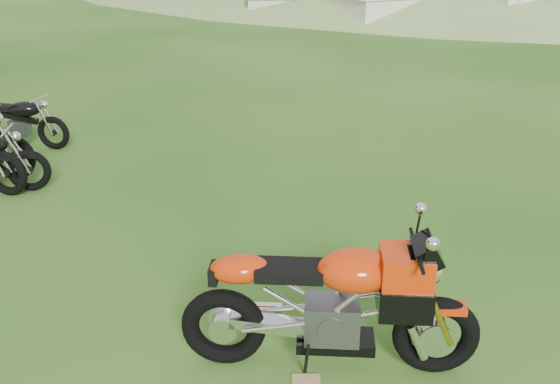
{
  "coord_description": "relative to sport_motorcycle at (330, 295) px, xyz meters",
  "views": [
    {
      "loc": [
        0.04,
        -5.23,
        3.29
      ],
      "look_at": [
        0.31,
        0.4,
        0.92
      ],
      "focal_mm": 40.0,
      "sensor_mm": 36.0,
      "label": 1
    }
  ],
  "objects": [
    {
      "name": "vintage_moto_d",
      "position": [
        -4.36,
        5.78,
        -0.23
      ],
      "size": [
        1.75,
        0.83,
        0.9
      ],
      "primitive_type": null,
      "rotation": [
        0.0,
        0.0,
        -0.26
      ],
      "color": "black",
      "rests_on": "ground"
    },
    {
      "name": "ground",
      "position": [
        -0.62,
        1.1,
        -0.68
      ],
      "size": [
        120.0,
        120.0,
        0.0
      ],
      "primitive_type": "plane",
      "color": "#184A10",
      "rests_on": "ground"
    },
    {
      "name": "sport_motorcycle",
      "position": [
        0.0,
        0.0,
        0.0
      ],
      "size": [
        2.3,
        0.81,
        1.35
      ],
      "primitive_type": null,
      "rotation": [
        0.0,
        0.0,
        -0.11
      ],
      "color": "red",
      "rests_on": "ground"
    },
    {
      "name": "plywood_board",
      "position": [
        -0.19,
        -0.21,
        -0.67
      ],
      "size": [
        0.23,
        0.19,
        0.02
      ],
      "primitive_type": "cube",
      "rotation": [
        0.0,
        0.0,
        -0.05
      ],
      "color": "tan",
      "rests_on": "ground"
    }
  ]
}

